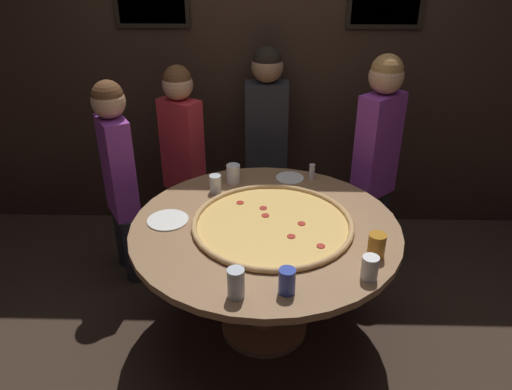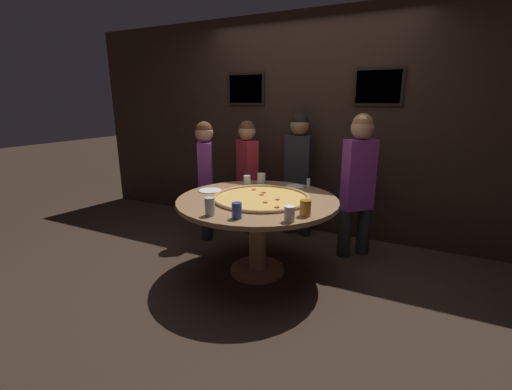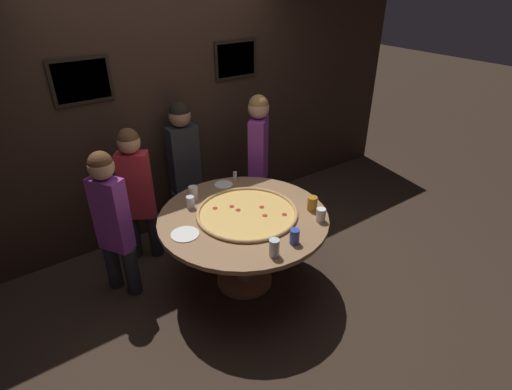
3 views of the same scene
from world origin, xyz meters
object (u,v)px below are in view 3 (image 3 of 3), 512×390
drink_cup_far_left (190,202)px  white_plate_left_side (224,185)px  white_plate_near_front (185,234)px  diner_far_left (136,188)px  drink_cup_near_left (274,248)px  diner_side_left (112,217)px  drink_cup_front_edge (295,236)px  drink_cup_beside_pizza (321,215)px  drink_cup_near_right (193,193)px  diner_centre_back (258,153)px  giant_pizza (247,213)px  drink_cup_centre_back (312,203)px  condiment_shaker (235,176)px  dining_table (244,229)px  diner_far_right (184,162)px

drink_cup_far_left → white_plate_left_side: 0.50m
white_plate_near_front → diner_far_left: size_ratio=0.17×
drink_cup_far_left → drink_cup_near_left: (0.18, -0.97, 0.02)m
drink_cup_near_left → diner_side_left: 1.42m
drink_cup_front_edge → diner_side_left: (-1.05, 1.12, -0.02)m
drink_cup_beside_pizza → diner_side_left: (-1.44, 1.01, -0.01)m
drink_cup_near_right → diner_side_left: (-0.75, 0.04, -0.02)m
diner_centre_back → diner_side_left: diner_centre_back is taller
giant_pizza → drink_cup_centre_back: drink_cup_centre_back is taller
drink_cup_near_right → drink_cup_far_left: drink_cup_near_right is taller
drink_cup_centre_back → condiment_shaker: drink_cup_centre_back is taller
diner_side_left → giant_pizza: bearing=-150.1°
giant_pizza → diner_side_left: 1.14m
drink_cup_front_edge → drink_cup_near_left: 0.23m
white_plate_left_side → diner_far_left: 0.83m
drink_cup_near_right → dining_table: bearing=-68.2°
diner_far_left → white_plate_left_side: bearing=-172.8°
giant_pizza → diner_centre_back: size_ratio=0.60×
giant_pizza → diner_centre_back: bearing=48.9°
giant_pizza → drink_cup_far_left: drink_cup_far_left is taller
drink_cup_far_left → diner_far_right: 0.79m
drink_cup_near_right → diner_centre_back: (0.96, 0.30, 0.04)m
dining_table → drink_cup_near_left: bearing=-101.8°
drink_cup_centre_back → condiment_shaker: 0.90m
giant_pizza → drink_cup_far_left: size_ratio=7.99×
diner_centre_back → diner_far_right: diner_centre_back is taller
drink_cup_centre_back → white_plate_left_side: (-0.39, 0.85, -0.06)m
drink_cup_far_left → diner_centre_back: (1.06, 0.43, 0.05)m
dining_table → white_plate_left_side: (0.15, 0.57, 0.15)m
drink_cup_near_right → white_plate_left_side: size_ratio=0.65×
drink_cup_far_left → diner_far_left: diner_far_left is taller
drink_cup_near_right → white_plate_near_front: drink_cup_near_right is taller
drink_cup_near_right → diner_side_left: size_ratio=0.09×
white_plate_near_front → diner_far_left: 0.90m
white_plate_near_front → diner_far_right: bearing=63.1°
drink_cup_far_left → drink_cup_near_left: size_ratio=0.78×
diner_far_right → drink_cup_centre_back: bearing=111.5°
drink_cup_near_right → white_plate_near_front: 0.59m
dining_table → condiment_shaker: size_ratio=15.23×
drink_cup_centre_back → diner_centre_back: 1.11m
drink_cup_centre_back → condiment_shaker: size_ratio=1.30×
diner_far_right → diner_side_left: bearing=29.6°
white_plate_left_side → condiment_shaker: 0.15m
drink_cup_near_left → white_plate_left_side: (0.28, 1.17, -0.07)m
drink_cup_far_left → diner_far_right: diner_far_right is taller
dining_table → diner_far_right: 1.13m
drink_cup_centre_back → diner_far_right: bearing=111.6°
drink_cup_front_edge → diner_centre_back: bearing=64.7°
drink_cup_centre_back → diner_far_left: size_ratio=0.09×
white_plate_near_front → diner_centre_back: 1.51m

